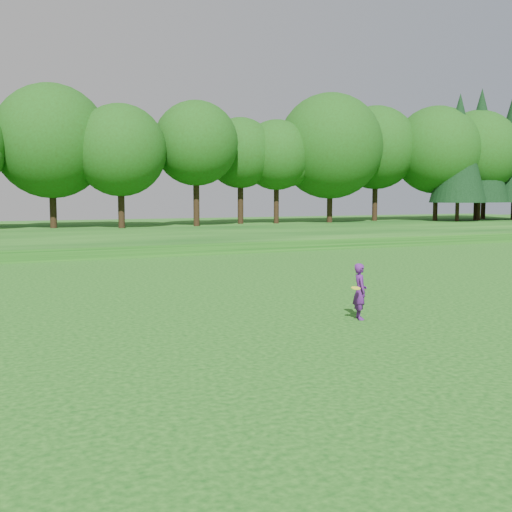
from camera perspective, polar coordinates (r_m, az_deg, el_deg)
name	(u,v)px	position (r m, az deg, el deg)	size (l,w,h in m)	color
ground	(390,327)	(15.67, 11.79, -6.17)	(140.00, 140.00, 0.00)	#0C420F
berm	(97,235)	(47.22, -13.96, 1.86)	(130.00, 30.00, 0.60)	#0C420F
walking_path	(152,255)	(33.67, -9.21, 0.09)	(130.00, 1.60, 0.04)	gray
treeline	(84,129)	(51.31, -15.07, 10.83)	(104.00, 7.00, 15.00)	#1D450F
woman	(360,291)	(16.35, 9.23, -3.12)	(0.64, 0.65, 1.42)	#551A75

